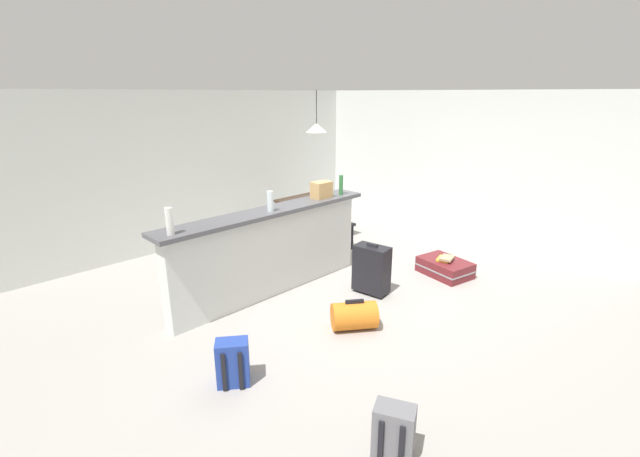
% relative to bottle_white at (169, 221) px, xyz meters
% --- Properties ---
extents(ground_plane, '(13.00, 13.00, 0.05)m').
position_rel_bottle_white_xyz_m(ground_plane, '(2.05, -0.50, -1.27)').
color(ground_plane, gray).
extents(wall_back, '(6.60, 0.10, 2.50)m').
position_rel_bottle_white_xyz_m(wall_back, '(2.05, 2.55, 0.01)').
color(wall_back, silver).
rests_on(wall_back, ground_plane).
extents(wall_right, '(0.10, 6.00, 2.50)m').
position_rel_bottle_white_xyz_m(wall_right, '(5.10, -0.20, 0.01)').
color(wall_right, silver).
rests_on(wall_right, ground_plane).
extents(partition_half_wall, '(2.80, 0.20, 1.05)m').
position_rel_bottle_white_xyz_m(partition_half_wall, '(1.30, 0.07, -0.72)').
color(partition_half_wall, silver).
rests_on(partition_half_wall, ground_plane).
extents(bar_countertop, '(2.96, 0.40, 0.05)m').
position_rel_bottle_white_xyz_m(bar_countertop, '(1.30, 0.07, -0.16)').
color(bar_countertop, '#4C4C51').
rests_on(bar_countertop, partition_half_wall).
extents(bottle_white, '(0.08, 0.08, 0.28)m').
position_rel_bottle_white_xyz_m(bottle_white, '(0.00, 0.00, 0.00)').
color(bottle_white, silver).
rests_on(bottle_white, bar_countertop).
extents(bottle_clear, '(0.07, 0.07, 0.25)m').
position_rel_bottle_white_xyz_m(bottle_clear, '(1.26, -0.01, -0.02)').
color(bottle_clear, silver).
rests_on(bottle_clear, bar_countertop).
extents(bottle_green, '(0.06, 0.06, 0.27)m').
position_rel_bottle_white_xyz_m(bottle_green, '(2.51, 0.01, -0.00)').
color(bottle_green, '#2D6B38').
rests_on(bottle_green, bar_countertop).
extents(grocery_bag, '(0.26, 0.18, 0.22)m').
position_rel_bottle_white_xyz_m(grocery_bag, '(2.18, 0.05, -0.03)').
color(grocery_bag, tan).
rests_on(grocery_bag, bar_countertop).
extents(dining_table, '(1.10, 0.80, 0.74)m').
position_rel_bottle_white_xyz_m(dining_table, '(3.12, 1.19, -0.60)').
color(dining_table, '#332319').
rests_on(dining_table, ground_plane).
extents(dining_chair_near_partition, '(0.41, 0.41, 0.93)m').
position_rel_bottle_white_xyz_m(dining_chair_near_partition, '(3.05, 0.63, -0.73)').
color(dining_chair_near_partition, black).
rests_on(dining_chair_near_partition, ground_plane).
extents(pendant_lamp, '(0.34, 0.34, 0.70)m').
position_rel_bottle_white_xyz_m(pendant_lamp, '(3.13, 1.13, 0.67)').
color(pendant_lamp, black).
extents(suitcase_flat_maroon, '(0.62, 0.88, 0.22)m').
position_rel_bottle_white_xyz_m(suitcase_flat_maroon, '(3.38, -1.20, -1.13)').
color(suitcase_flat_maroon, maroon).
rests_on(suitcase_flat_maroon, ground_plane).
extents(backpack_grey, '(0.32, 0.33, 0.42)m').
position_rel_bottle_white_xyz_m(backpack_grey, '(0.26, -2.58, -1.04)').
color(backpack_grey, slate).
rests_on(backpack_grey, ground_plane).
extents(duffel_bag_orange, '(0.56, 0.52, 0.34)m').
position_rel_bottle_white_xyz_m(duffel_bag_orange, '(1.38, -1.25, -1.09)').
color(duffel_bag_orange, orange).
rests_on(duffel_bag_orange, ground_plane).
extents(suitcase_upright_black, '(0.30, 0.47, 0.67)m').
position_rel_bottle_white_xyz_m(suitcase_upright_black, '(2.19, -0.82, -0.91)').
color(suitcase_upright_black, black).
rests_on(suitcase_upright_black, ground_plane).
extents(backpack_blue, '(0.34, 0.33, 0.42)m').
position_rel_bottle_white_xyz_m(backpack_blue, '(-0.08, -1.11, -1.04)').
color(backpack_blue, '#233D93').
rests_on(backpack_blue, ground_plane).
extents(book_stack, '(0.26, 0.26, 0.06)m').
position_rel_bottle_white_xyz_m(book_stack, '(3.36, -1.20, -0.99)').
color(book_stack, gold).
rests_on(book_stack, suitcase_flat_maroon).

